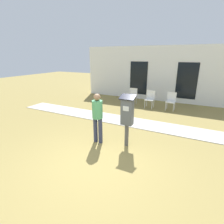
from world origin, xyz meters
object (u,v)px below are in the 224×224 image
object	(u,v)px
outdoor_chair_left	(133,95)
outdoor_chair_right	(171,100)
outdoor_chair_middle	(150,98)
person_standing	(97,115)
parking_meter	(127,114)

from	to	relation	value
outdoor_chair_left	outdoor_chair_right	xyz separation A→B (m)	(2.12, -0.18, 0.00)
outdoor_chair_left	outdoor_chair_right	bearing A→B (deg)	-14.78
outdoor_chair_middle	outdoor_chair_left	bearing A→B (deg)	176.75
outdoor_chair_middle	person_standing	bearing A→B (deg)	-86.61
outdoor_chair_left	outdoor_chair_right	world-z (taller)	same
outdoor_chair_left	outdoor_chair_middle	bearing A→B (deg)	-21.60
outdoor_chair_right	outdoor_chair_left	bearing A→B (deg)	-162.38
parking_meter	person_standing	world-z (taller)	parking_meter
outdoor_chair_left	person_standing	bearing A→B (deg)	-92.26
outdoor_chair_left	outdoor_chair_right	size ratio (longest dim) A/B	1.00
person_standing	outdoor_chair_left	xyz separation A→B (m)	(-0.65, 4.85, -0.40)
parking_meter	outdoor_chair_left	distance (m)	4.92
person_standing	outdoor_chair_middle	distance (m)	4.67
parking_meter	outdoor_chair_left	xyz separation A→B (m)	(-1.54, 4.64, -0.49)
person_standing	outdoor_chair_right	bearing A→B (deg)	37.27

